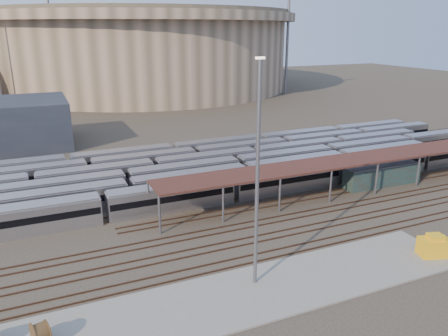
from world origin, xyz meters
TOP-DOWN VIEW (x-y plane):
  - ground at (0.00, 0.00)m, footprint 420.00×420.00m
  - apron at (-5.00, -15.00)m, footprint 50.00×9.00m
  - subway_trains at (1.62, 18.50)m, footprint 131.37×23.90m
  - inspection_shed at (22.00, 4.00)m, footprint 60.30×6.00m
  - empty_tracks at (0.00, -5.00)m, footprint 170.00×9.62m
  - stadium at (25.00, 140.00)m, footprint 124.00×124.00m
  - floodlight_2 at (70.00, 100.00)m, footprint 4.00×1.00m
  - floodlight_3 at (-10.00, 160.00)m, footprint 4.00×1.00m
  - teal_boxcar at (30.01, 4.00)m, footprint 13.83×2.94m
  - cable_reel_east at (-22.32, -14.50)m, footprint 1.61×2.21m
  - yard_light_pole at (-2.38, -13.46)m, footprint 0.81×0.36m
  - yellow_equipment at (18.50, -16.65)m, footprint 3.70×2.92m

SIDE VIEW (x-z plane):
  - ground at x=0.00m, z-range 0.00..0.00m
  - empty_tracks at x=0.00m, z-range 0.00..0.18m
  - apron at x=-5.00m, z-range 0.00..0.20m
  - cable_reel_east at x=-22.32m, z-range 0.20..2.18m
  - yellow_equipment at x=18.50m, z-range 0.20..2.22m
  - teal_boxcar at x=30.01m, z-range 0.00..3.22m
  - subway_trains at x=1.62m, z-range 0.00..3.60m
  - inspection_shed at x=22.00m, z-range 2.33..7.63m
  - yard_light_pole at x=-2.38m, z-range 0.28..22.31m
  - stadium at x=25.00m, z-range 0.22..32.72m
  - floodlight_2 at x=70.00m, z-range 1.45..39.85m
  - floodlight_3 at x=-10.00m, z-range 1.45..39.85m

